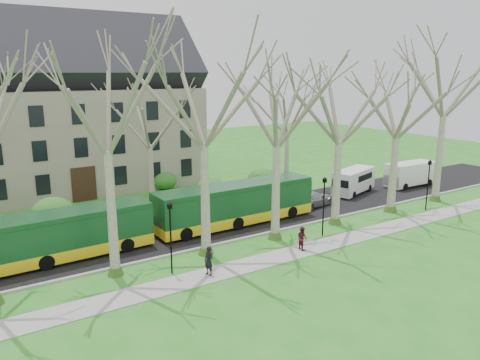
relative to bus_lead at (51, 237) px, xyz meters
The scene contains 16 objects.
ground 12.58m from the bus_lead, 21.96° to the right, with size 120.00×120.00×0.00m, color #257A23.
sidewalk 13.70m from the bus_lead, 31.77° to the right, with size 70.00×2.00×0.06m, color gray.
road 11.71m from the bus_lead, ahead, with size 80.00×8.00×0.06m, color black.
curb 12.09m from the bus_lead, 15.29° to the right, with size 80.00×0.25×0.14m, color #A5A39E.
building 21.12m from the bus_lead, 73.94° to the left, with size 26.50×12.20×16.00m.
tree_row_verge 13.47m from the bus_lead, 20.67° to the right, with size 49.00×7.00×14.00m.
tree_row_far 12.80m from the bus_lead, 31.77° to the left, with size 33.00×7.00×12.00m.
lamp_row 12.91m from the bus_lead, 26.09° to the right, with size 36.22×0.22×4.30m.
hedges 11.63m from the bus_lead, 53.53° to the left, with size 30.60×8.60×2.00m.
bus_lead is the anchor object (origin of this frame).
bus_follow 13.65m from the bus_lead, ahead, with size 13.14×2.74×3.29m, color #144722, non-canonical shape.
sedan 22.00m from the bus_lead, ahead, with size 1.86×4.57×1.33m, color #ADADB2.
van_a 28.37m from the bus_lead, ahead, with size 5.46×1.99×2.38m, color white, non-canonical shape.
van_b 35.45m from the bus_lead, ahead, with size 5.69×2.07×2.48m, color white, non-canonical shape.
pedestrian_a 10.21m from the bus_lead, 44.61° to the right, with size 0.64×0.42×1.74m, color black.
pedestrian_b 16.11m from the bus_lead, 25.70° to the right, with size 0.76×0.60×1.57m, color #541323.
Camera 1 is at (-16.63, -24.86, 11.72)m, focal length 35.00 mm.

